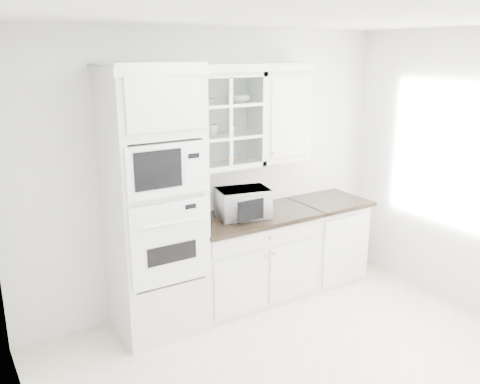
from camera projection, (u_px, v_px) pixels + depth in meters
ground at (322, 381)px, 3.95m from camera, size 4.00×3.50×0.01m
room_shell at (295, 148)px, 3.82m from camera, size 4.00×3.50×2.70m
oven_column at (154, 204)px, 4.41m from camera, size 0.76×0.68×2.40m
base_cabinet_run at (251, 257)px, 5.15m from camera, size 1.32×0.67×0.92m
extra_base_cabinet at (326, 238)px, 5.66m from camera, size 0.72×0.67×0.92m
upper_cabinet_glass at (222, 121)px, 4.76m from camera, size 0.80×0.33×0.90m
upper_cabinet_solid at (280, 116)px, 5.11m from camera, size 0.55×0.33×0.90m
crown_molding at (213, 68)px, 4.56m from camera, size 2.14×0.38×0.07m
countertop_microwave at (243, 202)px, 4.93m from camera, size 0.56×0.50×0.28m
bowl_a at (202, 101)px, 4.62m from camera, size 0.27×0.27×0.05m
bowl_b at (239, 99)px, 4.82m from camera, size 0.23×0.23×0.07m
cup_a at (210, 130)px, 4.74m from camera, size 0.17×0.17×0.11m
cup_b at (232, 130)px, 4.85m from camera, size 0.12×0.12×0.09m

